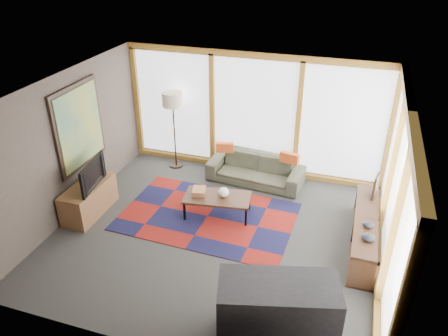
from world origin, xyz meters
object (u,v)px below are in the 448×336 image
(floor_lamp, at_px, (174,130))
(bookshelf, at_px, (365,232))
(bar_counter, at_px, (277,313))
(sofa, at_px, (255,169))
(television, at_px, (88,174))
(coffee_table, at_px, (217,206))
(tv_console, at_px, (89,199))

(floor_lamp, distance_m, bookshelf, 4.46)
(floor_lamp, xyz_separation_m, bar_counter, (3.10, -3.97, -0.39))
(sofa, distance_m, television, 3.33)
(sofa, xyz_separation_m, coffee_table, (-0.36, -1.40, -0.09))
(bookshelf, xyz_separation_m, television, (-4.80, -0.58, 0.58))
(tv_console, bearing_deg, bookshelf, 6.60)
(sofa, height_order, floor_lamp, floor_lamp)
(coffee_table, distance_m, bar_counter, 2.92)
(sofa, distance_m, coffee_table, 1.45)
(sofa, xyz_separation_m, bookshelf, (2.24, -1.49, -0.01))
(sofa, distance_m, bookshelf, 2.69)
(floor_lamp, relative_size, tv_console, 1.45)
(bookshelf, height_order, television, television)
(floor_lamp, distance_m, television, 2.32)
(coffee_table, bearing_deg, floor_lamp, 134.14)
(coffee_table, bearing_deg, sofa, 75.44)
(television, bearing_deg, tv_console, 74.50)
(television, xyz_separation_m, bar_counter, (3.80, -1.75, -0.39))
(bookshelf, xyz_separation_m, bar_counter, (-1.00, -2.33, 0.19))
(floor_lamp, height_order, television, floor_lamp)
(sofa, relative_size, bookshelf, 0.89)
(sofa, bearing_deg, television, -135.99)
(floor_lamp, distance_m, bar_counter, 5.05)
(floor_lamp, xyz_separation_m, tv_console, (-0.78, -2.20, -0.56))
(bookshelf, distance_m, tv_console, 4.92)
(sofa, relative_size, coffee_table, 1.64)
(bar_counter, bearing_deg, floor_lamp, 113.28)
(bookshelf, bearing_deg, coffee_table, 177.94)
(sofa, bearing_deg, coffee_table, -99.55)
(coffee_table, relative_size, bookshelf, 0.55)
(coffee_table, distance_m, television, 2.38)
(tv_console, xyz_separation_m, television, (0.09, -0.01, 0.56))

